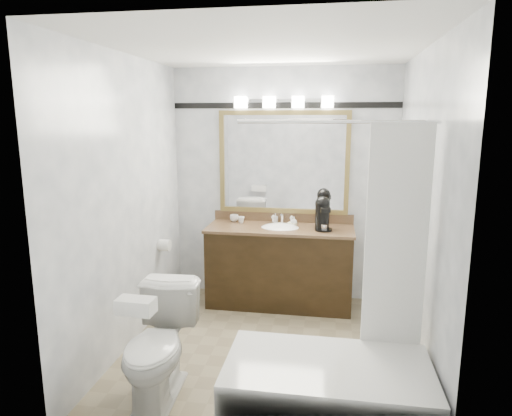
# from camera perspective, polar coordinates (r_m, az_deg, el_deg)

# --- Properties ---
(room) EXTENTS (2.42, 2.62, 2.52)m
(room) POSITION_cam_1_polar(r_m,az_deg,el_deg) (3.70, 1.30, -0.08)
(room) COLOR gray
(room) RESTS_ON ground
(vanity) EXTENTS (1.53, 0.58, 0.97)m
(vanity) POSITION_cam_1_polar(r_m,az_deg,el_deg) (4.88, 2.97, -7.06)
(vanity) COLOR black
(vanity) RESTS_ON ground
(mirror) EXTENTS (1.40, 0.04, 1.10)m
(mirror) POSITION_cam_1_polar(r_m,az_deg,el_deg) (4.92, 3.45, 5.69)
(mirror) COLOR olive
(mirror) RESTS_ON room
(vanity_light_bar) EXTENTS (1.02, 0.14, 0.12)m
(vanity_light_bar) POSITION_cam_1_polar(r_m,az_deg,el_deg) (4.85, 3.47, 13.10)
(vanity_light_bar) COLOR silver
(vanity_light_bar) RESTS_ON room
(accent_stripe) EXTENTS (2.40, 0.01, 0.06)m
(accent_stripe) POSITION_cam_1_polar(r_m,az_deg,el_deg) (4.91, 3.55, 12.69)
(accent_stripe) COLOR black
(accent_stripe) RESTS_ON room
(bathtub) EXTENTS (1.30, 0.75, 1.96)m
(bathtub) POSITION_cam_1_polar(r_m,az_deg,el_deg) (3.18, 9.34, -21.13)
(bathtub) COLOR white
(bathtub) RESTS_ON ground
(tp_roll) EXTENTS (0.11, 0.12, 0.12)m
(tp_roll) POSITION_cam_1_polar(r_m,az_deg,el_deg) (4.74, -11.36, -4.58)
(tp_roll) COLOR white
(tp_roll) RESTS_ON room
(toilet) EXTENTS (0.48, 0.80, 0.79)m
(toilet) POSITION_cam_1_polar(r_m,az_deg,el_deg) (3.42, -12.06, -16.54)
(toilet) COLOR white
(toilet) RESTS_ON ground
(tissue_box) EXTENTS (0.24, 0.14, 0.10)m
(tissue_box) POSITION_cam_1_polar(r_m,az_deg,el_deg) (2.96, -14.79, -11.75)
(tissue_box) COLOR white
(tissue_box) RESTS_ON toilet
(coffee_maker) EXTENTS (0.18, 0.22, 0.34)m
(coffee_maker) POSITION_cam_1_polar(r_m,az_deg,el_deg) (4.69, 8.33, -0.56)
(coffee_maker) COLOR black
(coffee_maker) RESTS_ON vanity
(cup_left) EXTENTS (0.12, 0.12, 0.07)m
(cup_left) POSITION_cam_1_polar(r_m,az_deg,el_deg) (5.03, -2.74, -1.26)
(cup_left) COLOR white
(cup_left) RESTS_ON vanity
(cup_right) EXTENTS (0.10, 0.10, 0.07)m
(cup_right) POSITION_cam_1_polar(r_m,az_deg,el_deg) (4.96, -1.87, -1.48)
(cup_right) COLOR white
(cup_right) RESTS_ON vanity
(soap_bottle_a) EXTENTS (0.05, 0.05, 0.10)m
(soap_bottle_a) POSITION_cam_1_polar(r_m,az_deg,el_deg) (4.98, 2.44, -1.25)
(soap_bottle_a) COLOR white
(soap_bottle_a) RESTS_ON vanity
(soap_bottle_b) EXTENTS (0.09, 0.09, 0.09)m
(soap_bottle_b) POSITION_cam_1_polar(r_m,az_deg,el_deg) (4.87, 4.75, -1.61)
(soap_bottle_b) COLOR white
(soap_bottle_b) RESTS_ON vanity
(soap_bar) EXTENTS (0.10, 0.09, 0.03)m
(soap_bar) POSITION_cam_1_polar(r_m,az_deg,el_deg) (4.87, 4.56, -1.97)
(soap_bar) COLOR #EBE6C1
(soap_bar) RESTS_ON vanity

